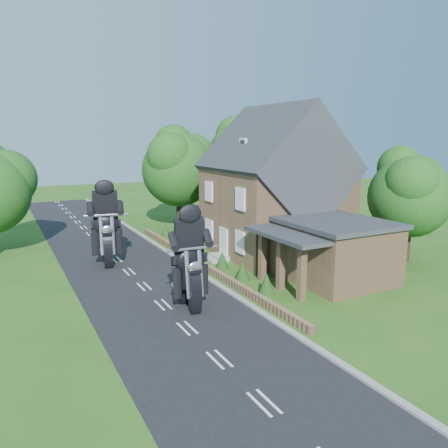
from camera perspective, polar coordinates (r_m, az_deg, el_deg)
name	(u,v)px	position (r m, az deg, el deg)	size (l,w,h in m)	color
ground	(163,305)	(21.67, -7.98, -10.44)	(120.00, 120.00, 0.00)	#254D15
road	(163,305)	(21.67, -7.98, -10.41)	(7.00, 80.00, 0.02)	black
kerb	(229,292)	(23.04, 0.69, -8.84)	(0.30, 80.00, 0.12)	gray
garden_wall	(201,264)	(27.53, -3.07, -5.19)	(0.30, 22.00, 0.40)	#936C4B
house	(275,191)	(30.56, 6.70, 4.32)	(9.54, 8.64, 10.24)	#936C4B
annex	(333,250)	(25.37, 14.07, -3.27)	(7.05, 5.94, 3.44)	#936C4B
tree_annex_side	(413,189)	(30.70, 23.43, 4.16)	(5.64, 5.20, 7.48)	black
tree_house_right	(321,173)	(36.27, 12.49, 6.54)	(6.51, 6.00, 8.40)	black
tree_behind_house	(247,157)	(40.92, 3.00, 8.74)	(7.81, 7.20, 10.08)	black
tree_behind_left	(183,164)	(39.15, -5.44, 7.87)	(6.94, 6.40, 9.16)	black
shrub_a	(267,284)	(22.86, 5.57, -7.75)	(0.90, 0.90, 1.10)	#143310
shrub_b	(242,271)	(24.88, 2.41, -6.13)	(0.90, 0.90, 1.10)	#143310
shrub_c	(222,260)	(26.99, -0.25, -4.74)	(0.90, 0.90, 1.10)	#143310
shrub_d	(190,243)	(31.36, -4.46, -2.51)	(0.90, 0.90, 1.10)	#143310
shrub_e	(177,236)	(33.62, -6.15, -1.61)	(0.90, 0.90, 1.10)	#143310
shrub_f	(166,230)	(35.91, -7.62, -0.83)	(0.90, 0.90, 1.10)	#143310
motorcycle_lead	(190,294)	(20.80, -4.46, -9.08)	(0.41, 1.62, 1.50)	black
motorcycle_follow	(108,253)	(28.62, -14.96, -3.65)	(0.44, 1.75, 1.63)	black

